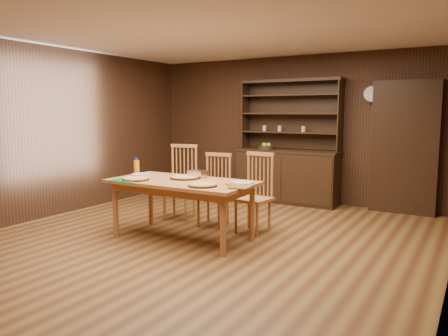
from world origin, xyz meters
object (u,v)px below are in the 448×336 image
Objects in this scene: chair_left at (182,179)px; dining_table at (182,187)px; chair_right at (256,190)px; juice_bottle at (137,166)px; china_hutch at (288,169)px; chair_center at (216,187)px.

dining_table is at bearing -64.80° from chair_left.
chair_right is (0.65, 0.79, -0.10)m from dining_table.
dining_table is 1.04m from juice_bottle.
china_hutch is at bearing 63.14° from juice_bottle.
china_hutch reaches higher than chair_center.
china_hutch reaches higher than juice_bottle.
juice_bottle is (-0.98, -0.55, 0.30)m from chair_center.
chair_center is 1.17m from juice_bottle.
china_hutch is 2.04m from chair_right.
chair_right is at bearing -16.91° from chair_left.
juice_bottle is at bearing 164.89° from dining_table.
chair_right reaches higher than chair_center.
juice_bottle is (-0.99, 0.27, 0.18)m from dining_table.
chair_left is at bearing 126.42° from dining_table.
china_hutch reaches higher than chair_right.
juice_bottle is (-1.65, -0.52, 0.28)m from chair_right.
chair_center is at bearing -177.00° from chair_right.
dining_table is 9.09× the size of juice_bottle.
chair_center reaches higher than juice_bottle.
dining_table is 0.83m from chair_center.
chair_left is (-0.68, 0.92, -0.07)m from dining_table.
chair_right is at bearing -79.62° from china_hutch.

